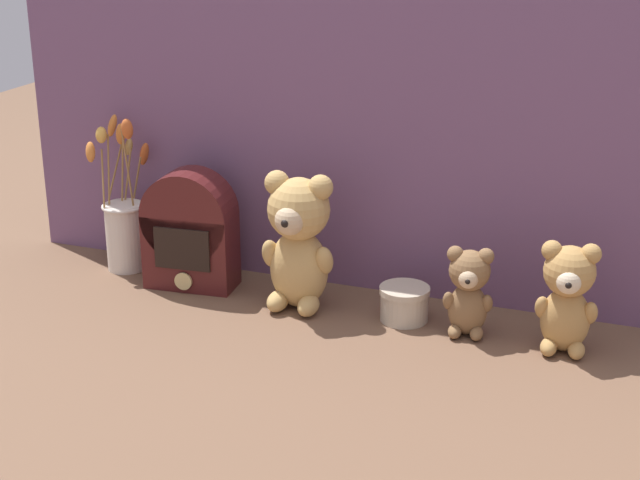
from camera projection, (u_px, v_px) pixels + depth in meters
name	position (u px, v px, depth m)	size (l,w,h in m)	color
ground_plane	(317.00, 313.00, 2.00)	(4.00, 4.00, 0.00)	brown
backdrop_wall	(345.00, 104.00, 2.01)	(1.51, 0.02, 0.80)	#704C70
teddy_bear_large	(298.00, 239.00, 1.97)	(0.15, 0.15, 0.29)	tan
teddy_bear_medium	(567.00, 295.00, 1.80)	(0.12, 0.11, 0.22)	tan
teddy_bear_small	(469.00, 290.00, 1.87)	(0.10, 0.09, 0.18)	olive
flower_vase	(125.00, 224.00, 2.19)	(0.12, 0.12, 0.35)	silver
vintage_radio	(190.00, 231.00, 2.09)	(0.20, 0.11, 0.26)	#4C1919
decorative_tin_tall	(404.00, 303.00, 1.95)	(0.10, 0.10, 0.07)	beige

